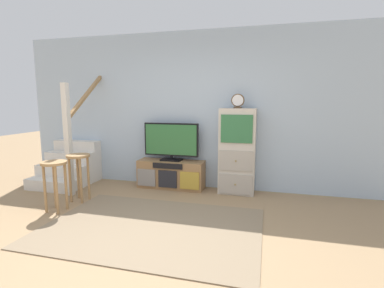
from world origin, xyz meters
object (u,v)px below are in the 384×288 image
at_px(media_console, 171,174).
at_px(bar_stool_far, 79,167).
at_px(bar_stool_near, 55,174).
at_px(desk_clock, 238,101).
at_px(side_cabinet, 237,151).
at_px(television, 171,141).

relative_size(media_console, bar_stool_far, 1.62).
relative_size(bar_stool_near, bar_stool_far, 0.98).
distance_m(desk_clock, bar_stool_far, 2.67).
xyz_separation_m(desk_clock, bar_stool_far, (-2.27, -0.98, -0.98)).
bearing_deg(side_cabinet, media_console, -179.49).
bearing_deg(side_cabinet, bar_stool_near, -148.14).
bearing_deg(bar_stool_far, bar_stool_near, -96.59).
distance_m(television, desk_clock, 1.33).
height_order(media_console, side_cabinet, side_cabinet).
height_order(television, bar_stool_far, television).
bearing_deg(bar_stool_near, media_console, 50.48).
xyz_separation_m(media_console, television, (0.00, 0.02, 0.59)).
bearing_deg(bar_stool_far, media_console, 41.02).
bearing_deg(media_console, desk_clock, -0.24).
relative_size(television, desk_clock, 4.22).
xyz_separation_m(media_console, side_cabinet, (1.14, 0.01, 0.46)).
distance_m(television, bar_stool_far, 1.55).
relative_size(television, bar_stool_near, 1.38).
bearing_deg(television, bar_stool_far, -138.30).
bearing_deg(bar_stool_near, side_cabinet, 31.86).
height_order(media_console, television, television).
bearing_deg(television, media_console, -90.00).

